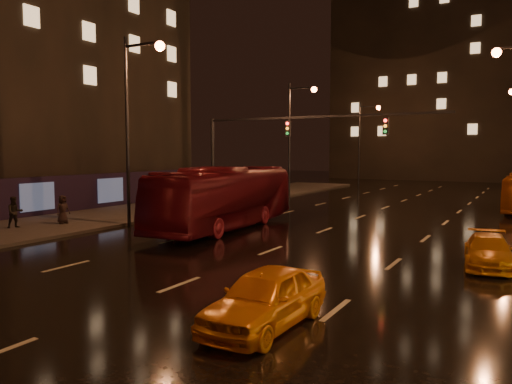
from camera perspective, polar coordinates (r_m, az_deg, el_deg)
ground at (r=29.63m, az=10.64°, el=-3.27°), size 140.00×140.00×0.00m
sidewalk_left at (r=32.50m, az=-15.65°, el=-2.53°), size 7.00×70.00×0.15m
building_distant at (r=81.24m, az=25.79°, el=14.08°), size 44.00×16.00×36.00m
hoarding_left at (r=33.21m, az=-23.90°, el=-0.57°), size 0.30×46.00×2.50m
traffic_signal at (r=31.33m, az=1.92°, el=5.92°), size 15.31×0.32×6.20m
bus_red at (r=26.28m, az=-3.54°, el=-0.63°), size 3.62×11.83×3.25m
taxi_near at (r=11.71m, az=1.07°, el=-12.00°), size 1.73×4.05×1.36m
taxi_far at (r=19.42m, az=25.03°, el=-6.13°), size 2.01×3.98×1.11m
pedestrian_b at (r=28.23m, az=-25.85°, el=-2.09°), size 0.85×0.95×1.61m
pedestrian_c at (r=28.90m, az=-21.22°, el=-1.86°), size 0.57×0.81×1.54m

